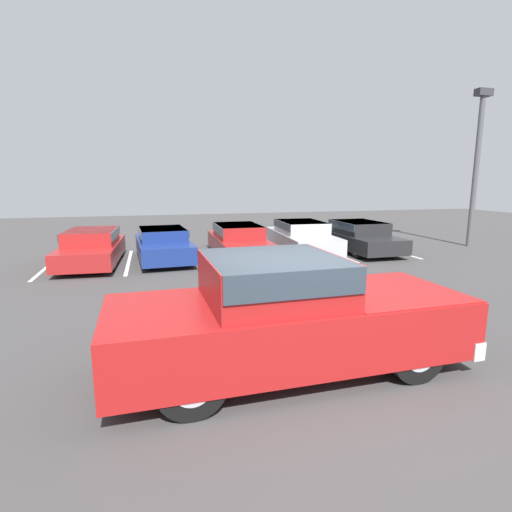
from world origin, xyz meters
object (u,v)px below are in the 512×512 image
object	(u,v)px
traffic_cone	(448,302)
wheel_stop_curb	(171,246)
pickup_truck	(290,314)
parked_sedan_e	(359,235)
parked_sedan_b	(163,243)
parked_sedan_d	(301,236)
parked_sedan_c	(239,240)
parked_sedan_a	(92,246)
light_post	(477,159)

from	to	relation	value
traffic_cone	wheel_stop_curb	xyz separation A→B (m)	(-5.50, 10.64, -0.18)
pickup_truck	traffic_cone	distance (m)	4.69
parked_sedan_e	parked_sedan_b	bearing A→B (deg)	-91.07
parked_sedan_d	parked_sedan_e	bearing A→B (deg)	82.33
parked_sedan_c	wheel_stop_curb	world-z (taller)	parked_sedan_c
parked_sedan_a	parked_sedan_e	xyz separation A→B (m)	(10.34, -0.05, 0.02)
pickup_truck	parked_sedan_d	bearing A→B (deg)	66.30
pickup_truck	parked_sedan_a	size ratio (longest dim) A/B	1.21
pickup_truck	wheel_stop_curb	distance (m)	12.37
light_post	parked_sedan_c	bearing A→B (deg)	178.81
parked_sedan_a	parked_sedan_c	size ratio (longest dim) A/B	0.96
parked_sedan_c	parked_sedan_e	size ratio (longest dim) A/B	1.05
parked_sedan_c	pickup_truck	bearing A→B (deg)	-6.94
parked_sedan_b	parked_sedan_e	size ratio (longest dim) A/B	0.96
parked_sedan_c	light_post	xyz separation A→B (m)	(10.55, -0.22, 3.17)
parked_sedan_a	traffic_cone	world-z (taller)	parked_sedan_a
wheel_stop_curb	traffic_cone	bearing A→B (deg)	-62.66
parked_sedan_e	light_post	size ratio (longest dim) A/B	0.67
parked_sedan_c	parked_sedan_e	world-z (taller)	parked_sedan_e
parked_sedan_c	parked_sedan_d	size ratio (longest dim) A/B	0.98
light_post	traffic_cone	bearing A→B (deg)	-134.82
parked_sedan_d	parked_sedan_c	bearing A→B (deg)	-81.81
parked_sedan_d	pickup_truck	bearing A→B (deg)	-19.44
parked_sedan_a	parked_sedan_d	xyz separation A→B (m)	(7.97, 0.39, 0.03)
parked_sedan_c	parked_sedan_e	bearing A→B (deg)	88.59
parked_sedan_a	parked_sedan_e	world-z (taller)	parked_sedan_e
parked_sedan_a	parked_sedan_c	xyz separation A→B (m)	(5.28, 0.14, 0.00)
parked_sedan_c	parked_sedan_d	xyz separation A→B (m)	(2.69, 0.25, 0.02)
parked_sedan_b	parked_sedan_d	world-z (taller)	parked_sedan_d
pickup_truck	traffic_cone	size ratio (longest dim) A/B	10.19
parked_sedan_d	light_post	size ratio (longest dim) A/B	0.72
parked_sedan_e	light_post	distance (m)	6.33
light_post	wheel_stop_curb	world-z (taller)	light_post
light_post	pickup_truck	bearing A→B (deg)	-142.18
parked_sedan_c	parked_sedan_e	xyz separation A→B (m)	(5.06, -0.19, 0.01)
wheel_stop_curb	pickup_truck	bearing A→B (deg)	-84.60
parked_sedan_b	parked_sedan_c	distance (m)	2.85
parked_sedan_e	wheel_stop_curb	world-z (taller)	parked_sedan_e
parked_sedan_a	parked_sedan_b	xyz separation A→B (m)	(2.43, 0.11, -0.02)
pickup_truck	light_post	distance (m)	15.25
parked_sedan_b	light_post	bearing A→B (deg)	85.31
traffic_cone	parked_sedan_d	bearing A→B (deg)	92.74
parked_sedan_c	wheel_stop_curb	distance (m)	3.83
parked_sedan_b	wheel_stop_curb	world-z (taller)	parked_sedan_b
parked_sedan_e	pickup_truck	bearing A→B (deg)	-34.45
pickup_truck	parked_sedan_c	world-z (taller)	pickup_truck
parked_sedan_b	parked_sedan_d	xyz separation A→B (m)	(5.54, 0.28, 0.04)
parked_sedan_e	light_post	world-z (taller)	light_post
parked_sedan_a	light_post	xyz separation A→B (m)	(15.83, -0.08, 3.17)
parked_sedan_e	wheel_stop_curb	distance (m)	8.13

